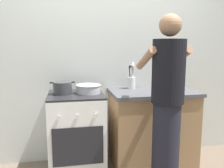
{
  "coord_description": "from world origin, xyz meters",
  "views": [
    {
      "loc": [
        -0.44,
        -2.42,
        1.42
      ],
      "look_at": [
        0.05,
        0.12,
        1.0
      ],
      "focal_mm": 37.96,
      "sensor_mm": 36.0,
      "label": 1
    }
  ],
  "objects_px": {
    "utensil_crock": "(131,80)",
    "spice_bottle": "(160,86)",
    "pot": "(63,88)",
    "person": "(167,107)",
    "stove_range": "(77,133)",
    "oil_bottle": "(170,82)",
    "mixing_bowl": "(88,88)"
  },
  "relations": [
    {
      "from": "utensil_crock",
      "to": "spice_bottle",
      "type": "relative_size",
      "value": 3.49
    },
    {
      "from": "pot",
      "to": "person",
      "type": "height_order",
      "value": "person"
    },
    {
      "from": "stove_range",
      "to": "oil_bottle",
      "type": "distance_m",
      "value": 1.24
    },
    {
      "from": "utensil_crock",
      "to": "pot",
      "type": "bearing_deg",
      "value": -167.24
    },
    {
      "from": "pot",
      "to": "utensil_crock",
      "type": "xyz_separation_m",
      "value": [
        0.83,
        0.19,
        0.03
      ]
    },
    {
      "from": "utensil_crock",
      "to": "oil_bottle",
      "type": "height_order",
      "value": "utensil_crock"
    },
    {
      "from": "spice_bottle",
      "to": "person",
      "type": "relative_size",
      "value": 0.05
    },
    {
      "from": "pot",
      "to": "utensil_crock",
      "type": "distance_m",
      "value": 0.85
    },
    {
      "from": "stove_range",
      "to": "utensil_crock",
      "type": "height_order",
      "value": "utensil_crock"
    },
    {
      "from": "stove_range",
      "to": "mixing_bowl",
      "type": "height_order",
      "value": "mixing_bowl"
    },
    {
      "from": "mixing_bowl",
      "to": "person",
      "type": "bearing_deg",
      "value": -40.51
    },
    {
      "from": "stove_range",
      "to": "spice_bottle",
      "type": "relative_size",
      "value": 9.74
    },
    {
      "from": "person",
      "to": "mixing_bowl",
      "type": "bearing_deg",
      "value": 139.49
    },
    {
      "from": "mixing_bowl",
      "to": "utensil_crock",
      "type": "xyz_separation_m",
      "value": [
        0.55,
        0.19,
        0.05
      ]
    },
    {
      "from": "pot",
      "to": "utensil_crock",
      "type": "height_order",
      "value": "utensil_crock"
    },
    {
      "from": "oil_bottle",
      "to": "person",
      "type": "relative_size",
      "value": 0.13
    },
    {
      "from": "mixing_bowl",
      "to": "utensil_crock",
      "type": "bearing_deg",
      "value": 19.11
    },
    {
      "from": "stove_range",
      "to": "pot",
      "type": "bearing_deg",
      "value": 176.08
    },
    {
      "from": "mixing_bowl",
      "to": "person",
      "type": "relative_size",
      "value": 0.17
    },
    {
      "from": "mixing_bowl",
      "to": "person",
      "type": "height_order",
      "value": "person"
    },
    {
      "from": "mixing_bowl",
      "to": "utensil_crock",
      "type": "distance_m",
      "value": 0.58
    },
    {
      "from": "utensil_crock",
      "to": "oil_bottle",
      "type": "bearing_deg",
      "value": -19.68
    },
    {
      "from": "mixing_bowl",
      "to": "oil_bottle",
      "type": "distance_m",
      "value": 0.98
    },
    {
      "from": "person",
      "to": "utensil_crock",
      "type": "bearing_deg",
      "value": 99.66
    },
    {
      "from": "spice_bottle",
      "to": "person",
      "type": "bearing_deg",
      "value": -105.95
    },
    {
      "from": "mixing_bowl",
      "to": "spice_bottle",
      "type": "relative_size",
      "value": 3.04
    },
    {
      "from": "spice_bottle",
      "to": "stove_range",
      "type": "bearing_deg",
      "value": -177.95
    },
    {
      "from": "stove_range",
      "to": "utensil_crock",
      "type": "xyz_separation_m",
      "value": [
        0.69,
        0.2,
        0.55
      ]
    },
    {
      "from": "spice_bottle",
      "to": "utensil_crock",
      "type": "bearing_deg",
      "value": 152.02
    },
    {
      "from": "utensil_crock",
      "to": "stove_range",
      "type": "bearing_deg",
      "value": -164.01
    },
    {
      "from": "spice_bottle",
      "to": "pot",
      "type": "bearing_deg",
      "value": -178.69
    },
    {
      "from": "utensil_crock",
      "to": "oil_bottle",
      "type": "distance_m",
      "value": 0.46
    }
  ]
}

